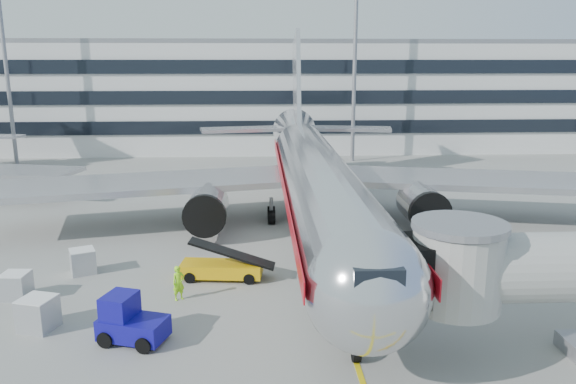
{
  "coord_description": "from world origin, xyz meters",
  "views": [
    {
      "loc": [
        -4.08,
        -29.95,
        12.78
      ],
      "look_at": [
        -2.18,
        7.43,
        4.0
      ],
      "focal_mm": 35.0,
      "sensor_mm": 36.0,
      "label": 1
    }
  ],
  "objects_px": {
    "cargo_container_right": "(83,261)",
    "ramp_worker": "(179,283)",
    "cargo_container_left": "(16,286)",
    "belt_loader": "(222,268)",
    "baggage_tug": "(129,321)",
    "main_jet": "(314,176)",
    "cargo_container_front": "(38,313)"
  },
  "relations": [
    {
      "from": "baggage_tug",
      "to": "cargo_container_right",
      "type": "height_order",
      "value": "baggage_tug"
    },
    {
      "from": "main_jet",
      "to": "cargo_container_front",
      "type": "bearing_deg",
      "value": -133.18
    },
    {
      "from": "main_jet",
      "to": "baggage_tug",
      "type": "bearing_deg",
      "value": -120.47
    },
    {
      "from": "main_jet",
      "to": "cargo_container_left",
      "type": "bearing_deg",
      "value": -145.35
    },
    {
      "from": "belt_loader",
      "to": "cargo_container_left",
      "type": "height_order",
      "value": "belt_loader"
    },
    {
      "from": "cargo_container_left",
      "to": "main_jet",
      "type": "bearing_deg",
      "value": 34.65
    },
    {
      "from": "main_jet",
      "to": "cargo_container_left",
      "type": "height_order",
      "value": "main_jet"
    },
    {
      "from": "belt_loader",
      "to": "cargo_container_right",
      "type": "relative_size",
      "value": 2.77
    },
    {
      "from": "main_jet",
      "to": "cargo_container_right",
      "type": "relative_size",
      "value": 27.29
    },
    {
      "from": "cargo_container_left",
      "to": "ramp_worker",
      "type": "bearing_deg",
      "value": -4.13
    },
    {
      "from": "baggage_tug",
      "to": "cargo_container_left",
      "type": "distance_m",
      "value": 9.02
    },
    {
      "from": "cargo_container_left",
      "to": "cargo_container_right",
      "type": "relative_size",
      "value": 0.78
    },
    {
      "from": "baggage_tug",
      "to": "cargo_container_front",
      "type": "bearing_deg",
      "value": 162.84
    },
    {
      "from": "main_jet",
      "to": "cargo_container_left",
      "type": "xyz_separation_m",
      "value": [
        -17.56,
        -12.14,
        -3.5
      ]
    },
    {
      "from": "cargo_container_left",
      "to": "baggage_tug",
      "type": "bearing_deg",
      "value": -35.56
    },
    {
      "from": "ramp_worker",
      "to": "cargo_container_right",
      "type": "bearing_deg",
      "value": 111.65
    },
    {
      "from": "cargo_container_left",
      "to": "cargo_container_front",
      "type": "distance_m",
      "value": 4.6
    },
    {
      "from": "cargo_container_right",
      "to": "cargo_container_front",
      "type": "bearing_deg",
      "value": -89.21
    },
    {
      "from": "cargo_container_left",
      "to": "belt_loader",
      "type": "bearing_deg",
      "value": 11.74
    },
    {
      "from": "baggage_tug",
      "to": "cargo_container_front",
      "type": "height_order",
      "value": "baggage_tug"
    },
    {
      "from": "baggage_tug",
      "to": "ramp_worker",
      "type": "relative_size",
      "value": 1.77
    },
    {
      "from": "main_jet",
      "to": "cargo_container_front",
      "type": "relative_size",
      "value": 26.79
    },
    {
      "from": "belt_loader",
      "to": "cargo_container_front",
      "type": "bearing_deg",
      "value": -144.33
    },
    {
      "from": "cargo_container_right",
      "to": "ramp_worker",
      "type": "height_order",
      "value": "ramp_worker"
    },
    {
      "from": "belt_loader",
      "to": "ramp_worker",
      "type": "bearing_deg",
      "value": -125.87
    },
    {
      "from": "main_jet",
      "to": "cargo_container_front",
      "type": "xyz_separation_m",
      "value": [
        -14.94,
        -15.92,
        -3.42
      ]
    },
    {
      "from": "cargo_container_left",
      "to": "cargo_container_right",
      "type": "height_order",
      "value": "cargo_container_right"
    },
    {
      "from": "cargo_container_right",
      "to": "ramp_worker",
      "type": "relative_size",
      "value": 0.97
    },
    {
      "from": "belt_loader",
      "to": "cargo_container_right",
      "type": "xyz_separation_m",
      "value": [
        -8.59,
        1.36,
        0.07
      ]
    },
    {
      "from": "cargo_container_left",
      "to": "cargo_container_right",
      "type": "distance_m",
      "value": 4.45
    },
    {
      "from": "baggage_tug",
      "to": "ramp_worker",
      "type": "height_order",
      "value": "baggage_tug"
    },
    {
      "from": "cargo_container_right",
      "to": "main_jet",
      "type": "bearing_deg",
      "value": 29.37
    }
  ]
}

